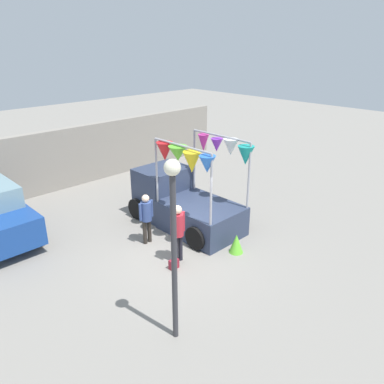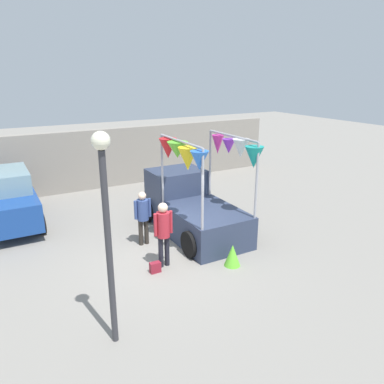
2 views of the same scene
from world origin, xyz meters
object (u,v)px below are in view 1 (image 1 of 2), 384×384
vendor_truck (181,198)px  person_customer (178,228)px  person_vendor (146,214)px  street_lamp (174,229)px  handbag (174,264)px  folded_kite_bundle_lime (236,243)px

vendor_truck → person_customer: bearing=-135.1°
vendor_truck → person_vendor: 1.80m
person_vendor → street_lamp: size_ratio=0.41×
handbag → vendor_truck: bearing=42.8°
person_customer → street_lamp: 3.39m
person_customer → folded_kite_bundle_lime: (1.61, -0.87, -0.79)m
person_customer → person_vendor: size_ratio=1.08×
vendor_truck → handbag: vendor_truck is taller
person_customer → folded_kite_bundle_lime: person_customer is taller
handbag → folded_kite_bundle_lime: folded_kite_bundle_lime is taller
folded_kite_bundle_lime → vendor_truck: bearing=85.7°
person_vendor → folded_kite_bundle_lime: size_ratio=2.76×
vendor_truck → folded_kite_bundle_lime: size_ratio=6.88×
person_vendor → person_customer: bearing=-91.3°
person_customer → folded_kite_bundle_lime: bearing=-28.5°
handbag → folded_kite_bundle_lime: bearing=-19.0°
person_customer → street_lamp: size_ratio=0.44×
person_customer → handbag: person_customer is taller
vendor_truck → folded_kite_bundle_lime: vendor_truck is taller
street_lamp → vendor_truck: bearing=45.8°
handbag → person_customer: bearing=29.7°
vendor_truck → handbag: size_ratio=14.74×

